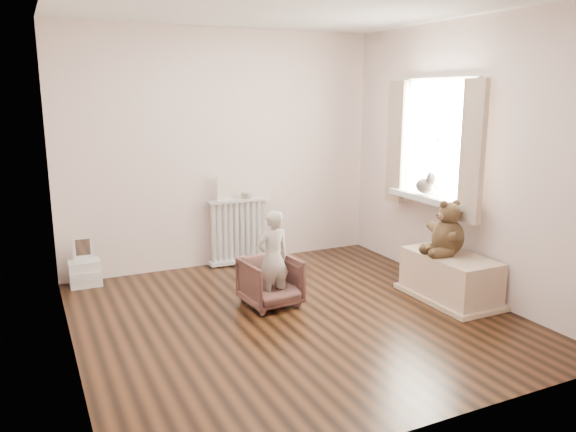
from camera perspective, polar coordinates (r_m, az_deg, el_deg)
name	(u,v)px	position (r m, az deg, el deg)	size (l,w,h in m)	color
floor	(295,317)	(4.97, 0.69, -10.22)	(3.60, 3.60, 0.01)	black
ceiling	(296,2)	(4.64, 0.78, 20.92)	(3.60, 3.60, 0.01)	white
back_wall	(223,150)	(6.28, -6.60, 6.72)	(3.60, 0.02, 2.60)	white
front_wall	(443,209)	(3.14, 15.43, 0.72)	(3.60, 0.02, 2.60)	white
left_wall	(61,184)	(4.17, -22.10, 3.04)	(0.02, 3.60, 2.60)	white
right_wall	(463,158)	(5.66, 17.39, 5.62)	(0.02, 3.60, 2.60)	white
window	(440,140)	(5.84, 15.19, 7.43)	(0.03, 0.90, 1.10)	white
window_sill	(430,198)	(5.85, 14.20, 1.76)	(0.22, 1.10, 0.06)	silver
curtain_left	(472,152)	(5.35, 18.23, 6.18)	(0.06, 0.26, 1.30)	#C3AD94
curtain_right	(396,142)	(6.22, 10.95, 7.36)	(0.06, 0.26, 1.30)	#C3AD94
radiator	(239,231)	(6.37, -4.97, -1.48)	(0.71, 0.13, 0.75)	silver
paper_doll	(225,188)	(6.21, -6.46, 2.87)	(0.17, 0.02, 0.28)	beige
tin_a	(246,196)	(6.32, -4.26, 2.08)	(0.11, 0.11, 0.07)	#A59E8C
toy_vanity	(84,260)	(6.01, -20.01, -4.18)	(0.31, 0.22, 0.48)	silver
armchair	(271,282)	(5.16, -1.77, -6.70)	(0.48, 0.49, 0.45)	brown
child	(273,258)	(5.05, -1.56, -4.32)	(0.32, 0.21, 0.88)	beige
toy_bench	(450,279)	(5.54, 16.12, -6.12)	(0.48, 0.91, 0.43)	beige
teddy_bear	(449,230)	(5.42, 15.99, -1.33)	(0.41, 0.32, 0.51)	#352515
plush_cat	(426,185)	(5.88, 13.80, 3.11)	(0.17, 0.28, 0.24)	#666057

